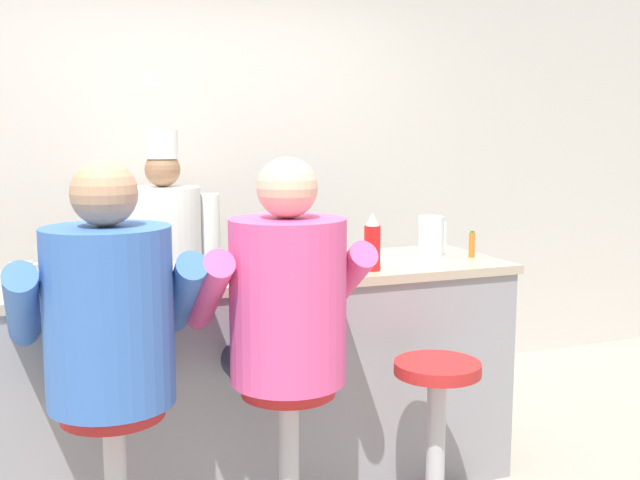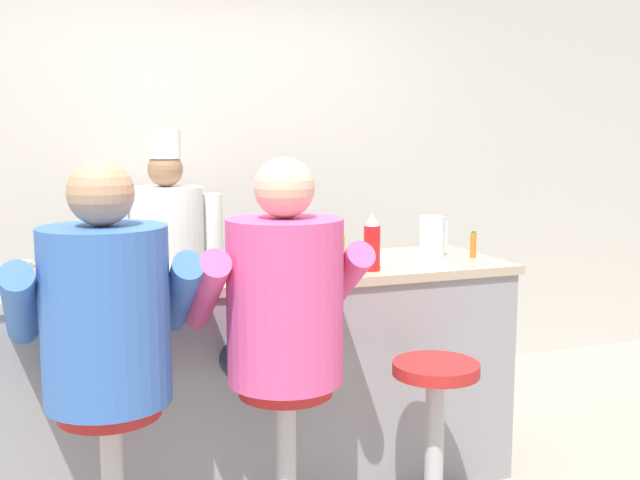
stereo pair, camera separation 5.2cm
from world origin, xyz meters
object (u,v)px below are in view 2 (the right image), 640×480
(hot_sauce_bottle_orange, at_px, (473,245))
(diner_seated_pink, at_px, (282,311))
(diner_seated_blue, at_px, (106,327))
(mustard_bottle_yellow, at_px, (338,250))
(cook_in_whites_near, at_px, (168,262))
(ketchup_bottle_red, at_px, (372,244))
(cereal_bowl, at_px, (226,264))
(empty_stool_round, at_px, (435,419))
(breakfast_plate, at_px, (294,271))
(water_pitcher_clear, at_px, (432,237))
(coffee_mug_tan, at_px, (23,271))

(hot_sauce_bottle_orange, distance_m, diner_seated_pink, 1.24)
(diner_seated_blue, bearing_deg, mustard_bottle_yellow, 20.22)
(mustard_bottle_yellow, xyz_separation_m, cook_in_whites_near, (-0.53, 1.24, -0.22))
(ketchup_bottle_red, relative_size, cereal_bowl, 1.70)
(cook_in_whites_near, bearing_deg, diner_seated_pink, -84.11)
(diner_seated_pink, height_order, empty_stool_round, diner_seated_pink)
(cereal_bowl, bearing_deg, diner_seated_pink, -83.09)
(hot_sauce_bottle_orange, relative_size, cereal_bowl, 0.86)
(breakfast_plate, bearing_deg, mustard_bottle_yellow, -9.04)
(cereal_bowl, distance_m, diner_seated_blue, 0.81)
(diner_seated_blue, relative_size, empty_stool_round, 2.15)
(water_pitcher_clear, relative_size, cereal_bowl, 1.31)
(hot_sauce_bottle_orange, xyz_separation_m, breakfast_plate, (-0.95, -0.11, -0.05))
(diner_seated_pink, bearing_deg, breakfast_plate, 65.97)
(hot_sauce_bottle_orange, height_order, breakfast_plate, hot_sauce_bottle_orange)
(water_pitcher_clear, relative_size, cook_in_whites_near, 0.12)
(diner_seated_pink, distance_m, empty_stool_round, 0.80)
(cereal_bowl, xyz_separation_m, coffee_mug_tan, (-0.83, 0.08, 0.01))
(breakfast_plate, distance_m, coffee_mug_tan, 1.11)
(mustard_bottle_yellow, xyz_separation_m, empty_stool_round, (0.26, -0.40, -0.65))
(breakfast_plate, height_order, diner_seated_blue, diner_seated_blue)
(ketchup_bottle_red, xyz_separation_m, empty_stool_round, (0.10, -0.40, -0.67))
(mustard_bottle_yellow, xyz_separation_m, cereal_bowl, (-0.44, 0.22, -0.07))
(coffee_mug_tan, relative_size, diner_seated_pink, 0.09)
(breakfast_plate, bearing_deg, diner_seated_pink, -114.03)
(breakfast_plate, distance_m, empty_stool_round, 0.84)
(ketchup_bottle_red, xyz_separation_m, cereal_bowl, (-0.60, 0.22, -0.09))
(breakfast_plate, bearing_deg, hot_sauce_bottle_orange, 6.81)
(hot_sauce_bottle_orange, height_order, cereal_bowl, hot_sauce_bottle_orange)
(water_pitcher_clear, height_order, diner_seated_blue, diner_seated_blue)
(coffee_mug_tan, distance_m, diner_seated_blue, 0.72)
(ketchup_bottle_red, height_order, water_pitcher_clear, ketchup_bottle_red)
(coffee_mug_tan, bearing_deg, ketchup_bottle_red, -11.82)
(breakfast_plate, height_order, cook_in_whites_near, cook_in_whites_near)
(hot_sauce_bottle_orange, distance_m, diner_seated_blue, 1.83)
(ketchup_bottle_red, xyz_separation_m, coffee_mug_tan, (-1.43, 0.30, -0.08))
(diner_seated_pink, xyz_separation_m, cook_in_whites_near, (-0.17, 1.61, -0.07))
(breakfast_plate, bearing_deg, cereal_bowl, 142.86)
(coffee_mug_tan, height_order, cook_in_whites_near, cook_in_whites_near)
(cereal_bowl, height_order, cook_in_whites_near, cook_in_whites_near)
(water_pitcher_clear, bearing_deg, empty_stool_round, -116.93)
(ketchup_bottle_red, bearing_deg, diner_seated_blue, -162.44)
(hot_sauce_bottle_orange, bearing_deg, diner_seated_blue, -163.78)
(coffee_mug_tan, xyz_separation_m, empty_stool_round, (1.53, -0.70, -0.59))
(hot_sauce_bottle_orange, xyz_separation_m, water_pitcher_clear, (-0.17, 0.10, 0.04))
(cereal_bowl, xyz_separation_m, diner_seated_pink, (0.07, -0.59, -0.08))
(coffee_mug_tan, bearing_deg, breakfast_plate, -13.90)
(water_pitcher_clear, bearing_deg, mustard_bottle_yellow, -157.70)
(ketchup_bottle_red, xyz_separation_m, mustard_bottle_yellow, (-0.16, 0.00, -0.02))
(ketchup_bottle_red, bearing_deg, coffee_mug_tan, 168.18)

